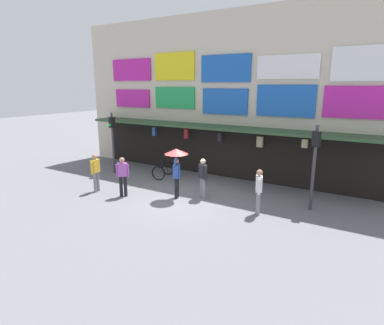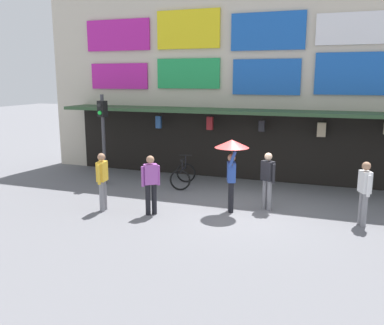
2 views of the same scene
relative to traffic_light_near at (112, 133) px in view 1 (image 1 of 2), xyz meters
name	(u,v)px [view 1 (image 1 of 2)]	position (x,y,z in m)	size (l,w,h in m)	color
ground_plane	(181,199)	(5.27, -1.57, -2.14)	(80.00, 80.00, 0.00)	slate
shopfront	(230,98)	(5.27, 3.00, 1.83)	(18.00, 2.60, 8.00)	beige
traffic_light_near	(112,133)	(0.00, 0.00, 0.00)	(0.32, 0.35, 3.20)	#38383D
traffic_light_far	(315,154)	(10.09, 0.02, 0.00)	(0.29, 0.33, 3.20)	#38383D
bicycle_parked	(163,170)	(2.77, 0.64, -1.75)	(0.91, 1.27, 1.05)	black
pedestrian_in_yellow	(259,189)	(8.56, -1.46, -1.19)	(0.34, 0.50, 1.68)	gray
pedestrian_with_umbrella	(176,159)	(5.07, -1.54, -0.50)	(0.96, 0.96, 2.08)	black
pedestrian_in_black	(203,176)	(6.00, -1.01, -1.19)	(0.46, 0.38, 1.68)	gray
pedestrian_in_green	(123,175)	(3.04, -2.55, -1.19)	(0.43, 0.40, 1.68)	black
pedestrian_in_blue	(96,171)	(1.59, -2.69, -1.19)	(0.27, 0.53, 1.68)	gray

